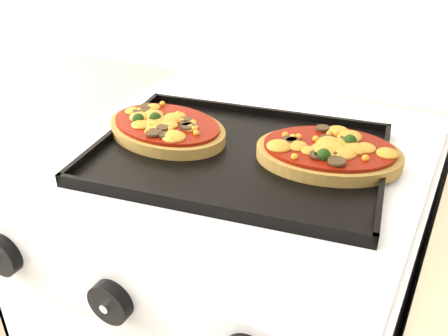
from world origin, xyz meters
The scene contains 6 objects.
control_panel centered at (-0.01, 1.39, 0.85)m, with size 0.60×0.02×0.09m, color silver.
knob_left centered at (-0.20, 1.37, 0.85)m, with size 0.06×0.06×0.02m, color black.
knob_center centered at (-0.02, 1.37, 0.85)m, with size 0.06×0.06×0.02m, color black.
baking_tray centered at (0.00, 1.67, 0.92)m, with size 0.44×0.33×0.02m, color black.
pizza_left centered at (-0.13, 1.67, 0.94)m, with size 0.22×0.15×0.03m, color olive, non-canonical shape.
pizza_right centered at (0.13, 1.71, 0.94)m, with size 0.22×0.16×0.03m, color olive, non-canonical shape.
Camera 1 is at (0.30, 1.05, 1.29)m, focal length 40.00 mm.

